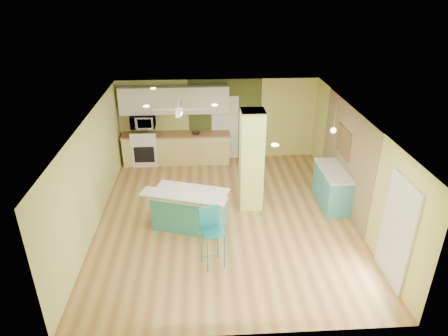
{
  "coord_description": "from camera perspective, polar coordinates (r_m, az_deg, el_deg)",
  "views": [
    {
      "loc": [
        -0.52,
        -8.11,
        5.28
      ],
      "look_at": [
        -0.01,
        0.4,
        1.12
      ],
      "focal_mm": 32.0,
      "sensor_mm": 36.0,
      "label": 1
    }
  ],
  "objects": [
    {
      "name": "wall_right",
      "position": [
        9.72,
        18.22,
        0.14
      ],
      "size": [
        0.01,
        7.0,
        2.5
      ],
      "primitive_type": "cube",
      "color": "#CCCD6E",
      "rests_on": "floor"
    },
    {
      "name": "french_door",
      "position": [
        7.99,
        23.42,
        -8.38
      ],
      "size": [
        0.04,
        1.08,
        2.1
      ],
      "primitive_type": "cube",
      "color": "silver",
      "rests_on": "floor"
    },
    {
      "name": "ceiling",
      "position": [
        8.58,
        0.26,
        7.18
      ],
      "size": [
        6.0,
        7.0,
        0.01
      ],
      "primitive_type": "cube",
      "color": "white",
      "rests_on": "wall_back"
    },
    {
      "name": "floor",
      "position": [
        9.69,
        0.23,
        -7.01
      ],
      "size": [
        6.0,
        7.0,
        0.01
      ],
      "primitive_type": "cube",
      "color": "#996635",
      "rests_on": "ground"
    },
    {
      "name": "stove",
      "position": [
        12.4,
        -11.16,
        2.64
      ],
      "size": [
        0.76,
        0.66,
        1.08
      ],
      "color": "white",
      "rests_on": "floor"
    },
    {
      "name": "side_counter",
      "position": [
        10.35,
        15.16,
        -2.6
      ],
      "size": [
        0.62,
        1.47,
        0.95
      ],
      "color": "teal",
      "rests_on": "floor"
    },
    {
      "name": "wall_back",
      "position": [
        12.3,
        -0.8,
        6.91
      ],
      "size": [
        6.0,
        0.01,
        2.5
      ],
      "primitive_type": "cube",
      "color": "#CCCD6E",
      "rests_on": "floor"
    },
    {
      "name": "kitchen_run",
      "position": [
        12.31,
        -6.78,
        2.85
      ],
      "size": [
        3.25,
        0.63,
        0.94
      ],
      "color": "#D7C470",
      "rests_on": "floor"
    },
    {
      "name": "wall_decor",
      "position": [
        10.27,
        16.73,
        3.59
      ],
      "size": [
        0.03,
        0.9,
        0.7
      ],
      "primitive_type": "cube",
      "color": "brown",
      "rests_on": "wood_panel"
    },
    {
      "name": "bar_stool",
      "position": [
        7.83,
        -1.85,
        -8.48
      ],
      "size": [
        0.53,
        0.53,
        1.26
      ],
      "rotation": [
        0.0,
        0.0,
        0.33
      ],
      "color": "teal",
      "rests_on": "floor"
    },
    {
      "name": "wall_left",
      "position": [
        9.39,
        -18.39,
        -0.82
      ],
      "size": [
        0.01,
        7.0,
        2.5
      ],
      "primitive_type": "cube",
      "color": "#CCCD6E",
      "rests_on": "floor"
    },
    {
      "name": "olive_accent",
      "position": [
        12.3,
        0.14,
        6.9
      ],
      "size": [
        2.2,
        0.02,
        2.5
      ],
      "primitive_type": "cube",
      "color": "#434F1F",
      "rests_on": "floor"
    },
    {
      "name": "canister",
      "position": [
        8.86,
        -6.47,
        -3.34
      ],
      "size": [
        0.13,
        0.13,
        0.16
      ],
      "primitive_type": "cylinder",
      "color": "yellow",
      "rests_on": "peninsula"
    },
    {
      "name": "column",
      "position": [
        9.58,
        3.94,
        1.08
      ],
      "size": [
        0.55,
        0.55,
        2.5
      ],
      "primitive_type": "cube",
      "color": "#C4D964",
      "rests_on": "floor"
    },
    {
      "name": "fruit_bowl",
      "position": [
        12.05,
        -4.03,
        5.02
      ],
      "size": [
        0.27,
        0.27,
        0.06
      ],
      "primitive_type": "imported",
      "rotation": [
        0.0,
        0.0,
        -0.03
      ],
      "color": "#332215",
      "rests_on": "kitchen_run"
    },
    {
      "name": "wood_panel",
      "position": [
        10.22,
        17.0,
        1.6
      ],
      "size": [
        0.02,
        3.4,
        2.5
      ],
      "primitive_type": "cube",
      "color": "olive",
      "rests_on": "floor"
    },
    {
      "name": "pendant_lamp",
      "position": [
        10.0,
        15.36,
        5.24
      ],
      "size": [
        0.14,
        0.14,
        0.69
      ],
      "color": "white",
      "rests_on": "ceiling"
    },
    {
      "name": "wall_front",
      "position": [
        6.14,
        2.4,
        -15.01
      ],
      "size": [
        6.0,
        0.01,
        2.5
      ],
      "primitive_type": "cube",
      "color": "#CCCD6E",
      "rests_on": "floor"
    },
    {
      "name": "ceiling_fan",
      "position": [
        10.62,
        -6.44,
        8.31
      ],
      "size": [
        1.41,
        1.41,
        0.61
      ],
      "color": "white",
      "rests_on": "ceiling"
    },
    {
      "name": "microwave",
      "position": [
        12.09,
        -11.52,
        6.53
      ],
      "size": [
        0.7,
        0.48,
        0.39
      ],
      "primitive_type": "imported",
      "color": "white",
      "rests_on": "wall_back"
    },
    {
      "name": "peninsula",
      "position": [
        9.14,
        -4.95,
        -5.85
      ],
      "size": [
        2.0,
        1.51,
        1.01
      ],
      "rotation": [
        0.0,
        0.0,
        -0.32
      ],
      "color": "teal",
      "rests_on": "floor"
    },
    {
      "name": "interior_door",
      "position": [
        12.35,
        0.14,
        5.76
      ],
      "size": [
        0.82,
        0.05,
        2.0
      ],
      "primitive_type": "cube",
      "color": "white",
      "rests_on": "floor"
    },
    {
      "name": "upper_cabinets",
      "position": [
        11.93,
        -7.12,
        9.62
      ],
      "size": [
        3.2,
        0.34,
        0.8
      ],
      "primitive_type": "cube",
      "color": "silver",
      "rests_on": "wall_back"
    }
  ]
}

